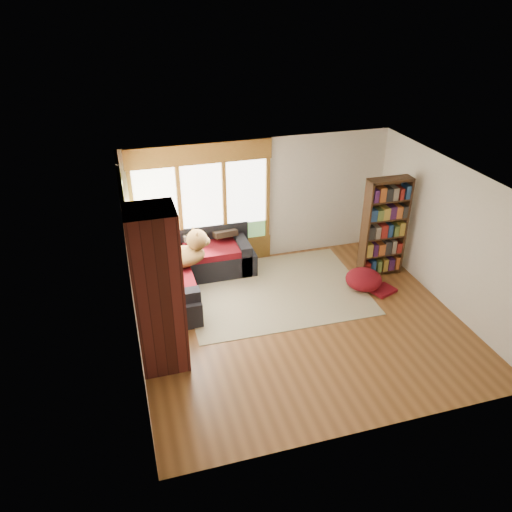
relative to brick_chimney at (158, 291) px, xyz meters
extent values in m
plane|color=brown|center=(2.40, 0.35, -1.30)|extent=(5.50, 5.50, 0.00)
plane|color=white|center=(2.40, 0.35, 1.30)|extent=(5.50, 5.50, 0.00)
cube|color=silver|center=(2.40, 2.85, 0.00)|extent=(5.50, 0.04, 2.60)
cube|color=silver|center=(2.40, -2.15, 0.00)|extent=(5.50, 0.04, 2.60)
cube|color=silver|center=(-0.35, 0.35, 0.00)|extent=(0.04, 5.00, 2.60)
cube|color=silver|center=(5.15, 0.35, 0.00)|extent=(0.04, 5.00, 2.60)
cube|color=olive|center=(1.20, 2.82, 0.05)|extent=(2.82, 0.10, 1.90)
cube|color=white|center=(1.20, 2.82, 0.05)|extent=(2.54, 0.09, 1.62)
cube|color=olive|center=(-0.32, 1.55, 0.05)|extent=(0.10, 2.62, 1.90)
cube|color=white|center=(-0.32, 1.55, 0.05)|extent=(0.09, 2.36, 1.62)
cube|color=#6F8E52|center=(-0.29, 2.38, 0.45)|extent=(0.03, 0.72, 0.90)
cube|color=#471914|center=(0.00, 0.00, 0.00)|extent=(0.70, 0.70, 2.60)
cube|color=black|center=(0.75, 2.40, -1.09)|extent=(2.20, 0.90, 0.42)
cube|color=black|center=(0.75, 2.75, -0.69)|extent=(2.20, 0.20, 0.38)
cube|color=black|center=(1.75, 2.40, -1.00)|extent=(0.20, 0.90, 0.60)
cube|color=maroon|center=(0.65, 2.28, -0.82)|extent=(1.90, 0.66, 0.12)
cube|color=black|center=(0.10, 1.75, -1.09)|extent=(0.90, 2.20, 0.42)
cube|color=black|center=(-0.25, 1.75, -0.69)|extent=(0.20, 2.20, 0.38)
cube|color=black|center=(0.10, 0.75, -1.00)|extent=(0.90, 0.20, 0.60)
cube|color=maroon|center=(0.22, 1.40, -0.82)|extent=(0.66, 1.20, 0.12)
cube|color=maroon|center=(0.22, 2.35, -0.82)|extent=(0.66, 0.66, 0.12)
cube|color=beige|center=(2.29, 1.46, -1.29)|extent=(3.42, 2.64, 0.01)
cube|color=#3C2414|center=(4.96, 1.52, -0.28)|extent=(0.04, 0.29, 2.03)
cube|color=#3C2414|center=(4.12, 1.52, -0.28)|extent=(0.04, 0.29, 2.03)
cube|color=#3C2414|center=(4.54, 1.65, -0.28)|extent=(0.87, 0.02, 2.03)
cube|color=#3C2414|center=(4.54, 1.52, -1.24)|extent=(0.79, 0.27, 0.03)
cube|color=#3C2414|center=(4.54, 1.52, -0.85)|extent=(0.79, 0.27, 0.03)
cube|color=#3C2414|center=(4.54, 1.52, -0.47)|extent=(0.79, 0.27, 0.03)
cube|color=#3C2414|center=(4.54, 1.52, -0.08)|extent=(0.79, 0.27, 0.03)
cube|color=#3C2414|center=(4.54, 1.52, 0.31)|extent=(0.79, 0.27, 0.03)
cube|color=#3C2414|center=(4.54, 1.52, 0.69)|extent=(0.79, 0.27, 0.03)
cube|color=#726659|center=(4.54, 1.50, -0.28)|extent=(0.75, 0.21, 1.87)
ellipsoid|color=maroon|center=(3.97, 1.07, -1.10)|extent=(0.70, 0.70, 0.38)
ellipsoid|color=brown|center=(0.56, 1.91, -0.52)|extent=(1.07, 0.79, 0.33)
sphere|color=brown|center=(0.91, 1.97, -0.36)|extent=(0.46, 0.46, 0.40)
cone|color=brown|center=(0.85, 1.96, -0.20)|extent=(0.17, 0.17, 0.17)
ellipsoid|color=#382516|center=(0.20, 1.21, -0.60)|extent=(0.47, 0.69, 0.23)
sphere|color=#382516|center=(0.19, 1.46, -0.49)|extent=(0.28, 0.28, 0.27)
cone|color=#382516|center=(0.19, 1.41, -0.38)|extent=(0.10, 0.10, 0.12)
cube|color=black|center=(1.45, 2.61, -0.52)|extent=(0.45, 0.12, 0.45)
cube|color=black|center=(0.85, 2.61, -0.52)|extent=(0.45, 0.12, 0.45)
cube|color=black|center=(-0.08, 2.15, -0.52)|extent=(0.45, 0.12, 0.45)
cube|color=black|center=(-0.08, 1.05, -0.52)|extent=(0.45, 0.12, 0.45)
cube|color=maroon|center=(0.25, 2.61, -0.52)|extent=(0.42, 0.12, 0.42)
camera|label=1|loc=(-0.32, -6.24, 3.96)|focal=35.00mm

